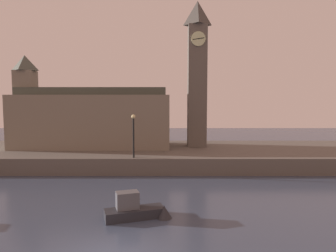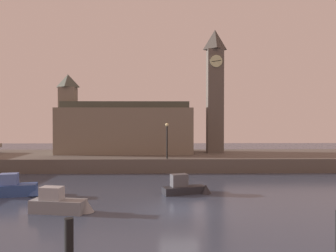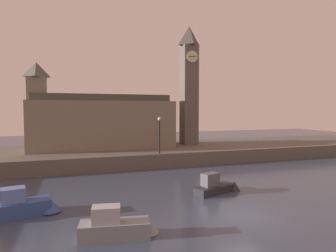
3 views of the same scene
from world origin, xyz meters
name	(u,v)px [view 1 (image 1 of 3)]	position (x,y,z in m)	size (l,w,h in m)	color
far_embankment	(145,155)	(0.00, 20.00, 0.75)	(70.00, 12.00, 1.50)	#5B544C
clock_tower	(198,73)	(5.65, 21.45, 9.55)	(2.19, 2.24, 15.64)	#5B544C
parliament_hall	(90,118)	(-6.09, 21.14, 4.68)	(16.63, 5.87, 9.89)	slate
streetlamp	(134,131)	(-0.56, 14.62, 3.89)	(0.36, 0.36, 3.82)	black
boat_barge_dark	(140,210)	(0.88, 4.48, 0.46)	(4.01, 2.05, 1.61)	#232328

